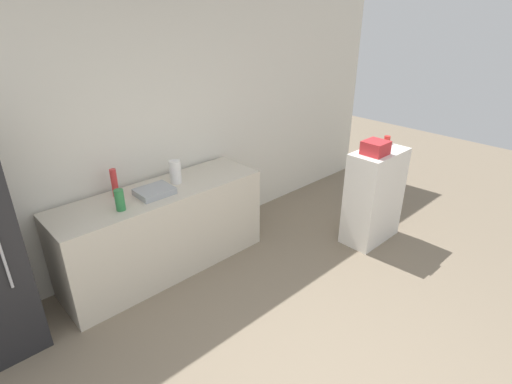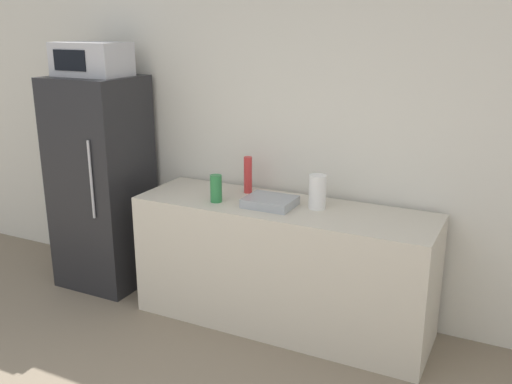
# 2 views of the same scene
# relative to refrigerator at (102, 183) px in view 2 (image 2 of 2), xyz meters

# --- Properties ---
(wall_back) EXTENTS (8.00, 0.06, 2.60)m
(wall_back) POSITION_rel_refrigerator_xyz_m (1.25, 0.38, 0.46)
(wall_back) COLOR silver
(wall_back) RESTS_ON ground_plane
(refrigerator) EXTENTS (0.65, 0.61, 1.67)m
(refrigerator) POSITION_rel_refrigerator_xyz_m (0.00, 0.00, 0.00)
(refrigerator) COLOR #232326
(refrigerator) RESTS_ON ground_plane
(microwave) EXTENTS (0.54, 0.35, 0.25)m
(microwave) POSITION_rel_refrigerator_xyz_m (-0.00, -0.00, 0.96)
(microwave) COLOR #BCBCC1
(microwave) RESTS_ON refrigerator
(counter) EXTENTS (2.06, 0.62, 0.88)m
(counter) POSITION_rel_refrigerator_xyz_m (1.57, 0.00, -0.40)
(counter) COLOR beige
(counter) RESTS_ON ground_plane
(sink_basin) EXTENTS (0.33, 0.26, 0.06)m
(sink_basin) POSITION_rel_refrigerator_xyz_m (1.49, -0.05, 0.07)
(sink_basin) COLOR #9EA3A8
(sink_basin) RESTS_ON counter
(bottle_tall) EXTENTS (0.06, 0.06, 0.26)m
(bottle_tall) POSITION_rel_refrigerator_xyz_m (1.22, 0.17, 0.17)
(bottle_tall) COLOR red
(bottle_tall) RESTS_ON counter
(bottle_short) EXTENTS (0.08, 0.08, 0.19)m
(bottle_short) POSITION_rel_refrigerator_xyz_m (1.12, -0.12, 0.14)
(bottle_short) COLOR #2D7F42
(bottle_short) RESTS_ON counter
(paper_towel_roll) EXTENTS (0.11, 0.11, 0.23)m
(paper_towel_roll) POSITION_rel_refrigerator_xyz_m (1.79, 0.05, 0.15)
(paper_towel_roll) COLOR white
(paper_towel_roll) RESTS_ON counter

